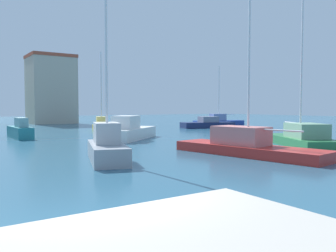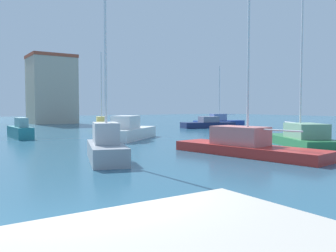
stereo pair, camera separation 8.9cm
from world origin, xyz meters
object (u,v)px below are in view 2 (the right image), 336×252
(sailboat_yellow_outer_mooring, at_px, (102,126))
(sailboat_green_distant_east, at_px, (302,137))
(motorboat_white_far_right, at_px, (130,131))
(sailboat_blue_distant_north, at_px, (219,121))
(sailboat_grey_inner_mooring, at_px, (106,146))
(sailboat_red_mid_harbor, at_px, (245,144))
(motorboat_teal_near_pier, at_px, (20,131))
(motorboat_navy_center_channel, at_px, (208,124))

(sailboat_yellow_outer_mooring, xyz_separation_m, sailboat_green_distant_east, (5.30, -20.95, 0.06))
(sailboat_yellow_outer_mooring, bearing_deg, sailboat_green_distant_east, -75.81)
(sailboat_green_distant_east, distance_m, motorboat_white_far_right, 12.91)
(sailboat_yellow_outer_mooring, distance_m, sailboat_blue_distant_north, 19.53)
(sailboat_green_distant_east, bearing_deg, sailboat_grey_inner_mooring, 174.84)
(sailboat_red_mid_harbor, bearing_deg, motorboat_teal_near_pier, 114.17)
(motorboat_navy_center_channel, relative_size, sailboat_blue_distant_north, 0.82)
(sailboat_blue_distant_north, height_order, motorboat_teal_near_pier, sailboat_blue_distant_north)
(motorboat_navy_center_channel, height_order, sailboat_red_mid_harbor, sailboat_red_mid_harbor)
(motorboat_navy_center_channel, bearing_deg, sailboat_yellow_outer_mooring, 172.89)
(sailboat_blue_distant_north, relative_size, motorboat_teal_near_pier, 1.81)
(motorboat_white_far_right, relative_size, motorboat_teal_near_pier, 1.40)
(sailboat_red_mid_harbor, bearing_deg, motorboat_white_far_right, 94.41)
(sailboat_grey_inner_mooring, height_order, motorboat_white_far_right, sailboat_grey_inner_mooring)
(sailboat_yellow_outer_mooring, xyz_separation_m, sailboat_red_mid_harbor, (-1.07, -21.98, 0.06))
(sailboat_grey_inner_mooring, bearing_deg, motorboat_navy_center_channel, 39.96)
(sailboat_grey_inner_mooring, relative_size, sailboat_red_mid_harbor, 0.58)
(sailboat_green_distant_east, bearing_deg, motorboat_teal_near_pier, 130.62)
(sailboat_yellow_outer_mooring, bearing_deg, sailboat_blue_distant_north, 8.47)
(sailboat_blue_distant_north, xyz_separation_m, sailboat_red_mid_harbor, (-20.39, -24.86, 0.02))
(sailboat_green_distant_east, distance_m, sailboat_blue_distant_north, 27.65)
(motorboat_white_far_right, bearing_deg, sailboat_red_mid_harbor, -85.59)
(sailboat_yellow_outer_mooring, distance_m, motorboat_teal_near_pier, 9.98)
(sailboat_green_distant_east, distance_m, sailboat_red_mid_harbor, 6.45)
(sailboat_grey_inner_mooring, xyz_separation_m, motorboat_teal_near_pier, (-0.91, 15.50, -0.09))
(motorboat_navy_center_channel, bearing_deg, sailboat_green_distant_east, -112.88)
(motorboat_teal_near_pier, bearing_deg, motorboat_white_far_right, -40.55)
(sailboat_green_distant_east, relative_size, sailboat_grey_inner_mooring, 1.31)
(motorboat_navy_center_channel, bearing_deg, sailboat_grey_inner_mooring, -140.04)
(sailboat_green_distant_east, relative_size, sailboat_blue_distant_north, 1.25)
(motorboat_white_far_right, bearing_deg, sailboat_yellow_outer_mooring, 79.14)
(sailboat_green_distant_east, xyz_separation_m, sailboat_grey_inner_mooring, (-13.42, 1.21, 0.10))
(motorboat_teal_near_pier, bearing_deg, sailboat_red_mid_harbor, -65.83)
(motorboat_white_far_right, bearing_deg, motorboat_teal_near_pier, 139.45)
(sailboat_green_distant_east, bearing_deg, sailboat_blue_distant_north, 59.52)
(sailboat_grey_inner_mooring, distance_m, motorboat_white_far_right, 11.28)
(motorboat_navy_center_channel, relative_size, motorboat_teal_near_pier, 1.48)
(sailboat_green_distant_east, height_order, sailboat_grey_inner_mooring, sailboat_green_distant_east)
(motorboat_navy_center_channel, relative_size, sailboat_red_mid_harbor, 0.50)
(sailboat_grey_inner_mooring, height_order, motorboat_teal_near_pier, sailboat_grey_inner_mooring)
(sailboat_blue_distant_north, bearing_deg, sailboat_green_distant_east, -120.48)
(motorboat_white_far_right, distance_m, sailboat_red_mid_harbor, 11.74)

